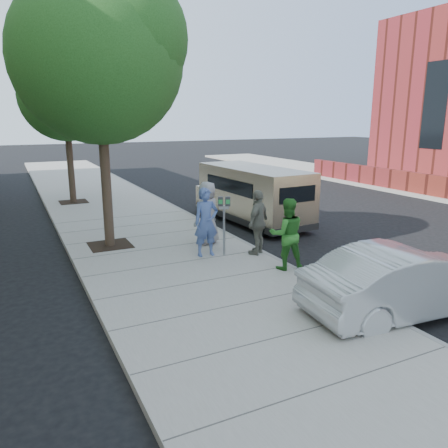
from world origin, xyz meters
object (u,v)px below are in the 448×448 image
(sedan, at_px, (406,281))
(tree_far, at_px, (66,92))
(person_green_shirt, at_px, (287,234))
(person_striped_polo, at_px, (258,222))
(parking_meter, at_px, (224,213))
(person_gray_shirt, at_px, (207,213))
(van, at_px, (252,194))
(tree_near, at_px, (99,51))
(person_officer, at_px, (206,222))

(sedan, bearing_deg, tree_far, 20.75)
(sedan, height_order, person_green_shirt, person_green_shirt)
(tree_far, xyz_separation_m, person_green_shirt, (3.45, -11.62, -3.84))
(person_green_shirt, height_order, person_striped_polo, same)
(tree_far, height_order, person_green_shirt, tree_far)
(parking_meter, xyz_separation_m, sedan, (1.68, -4.66, -0.62))
(sedan, xyz_separation_m, person_gray_shirt, (-1.63, 5.88, 0.38))
(van, bearing_deg, person_green_shirt, -114.29)
(sedan, bearing_deg, tree_near, 35.83)
(tree_far, xyz_separation_m, van, (5.45, -6.40, -3.79))
(tree_near, relative_size, person_striped_polo, 4.22)
(person_officer, relative_size, person_green_shirt, 1.05)
(sedan, bearing_deg, van, -3.83)
(person_officer, distance_m, person_gray_shirt, 1.17)
(tree_near, bearing_deg, person_gray_shirt, -22.85)
(tree_near, distance_m, person_gray_shirt, 5.29)
(tree_near, height_order, person_officer, tree_near)
(person_officer, relative_size, person_gray_shirt, 1.00)
(tree_far, xyz_separation_m, sedan, (4.25, -14.59, -4.18))
(van, relative_size, sedan, 1.34)
(sedan, relative_size, person_striped_polo, 2.38)
(van, bearing_deg, sedan, -101.67)
(tree_near, bearing_deg, tree_far, 90.00)
(parking_meter, bearing_deg, person_gray_shirt, 112.30)
(van, distance_m, person_green_shirt, 5.59)
(sedan, height_order, person_striped_polo, person_striped_polo)
(person_officer, bearing_deg, van, 49.00)
(sedan, relative_size, person_gray_shirt, 2.28)
(van, height_order, person_gray_shirt, van)
(tree_near, bearing_deg, van, 12.40)
(van, height_order, person_officer, van)
(tree_near, xyz_separation_m, sedan, (4.25, -6.99, -4.85))
(person_striped_polo, bearing_deg, parking_meter, -54.36)
(person_officer, relative_size, person_striped_polo, 1.05)
(van, relative_size, person_striped_polo, 3.18)
(tree_near, distance_m, person_striped_polo, 6.26)
(sedan, relative_size, person_green_shirt, 2.38)
(parking_meter, bearing_deg, person_green_shirt, -37.65)
(tree_near, distance_m, sedan, 9.51)
(sedan, xyz_separation_m, person_officer, (-2.14, 4.83, 0.38))
(sedan, xyz_separation_m, person_striped_polo, (-0.80, 4.35, 0.34))
(tree_near, bearing_deg, person_striped_polo, -37.37)
(person_green_shirt, distance_m, person_striped_polo, 1.38)
(van, xyz_separation_m, person_green_shirt, (-2.00, -5.22, -0.05))
(tree_near, distance_m, parking_meter, 5.47)
(van, xyz_separation_m, person_gray_shirt, (-2.83, -2.30, -0.01))
(parking_meter, bearing_deg, tree_far, 129.27)
(tree_near, distance_m, person_green_shirt, 6.96)
(van, relative_size, person_officer, 3.04)
(tree_far, relative_size, parking_meter, 4.01)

